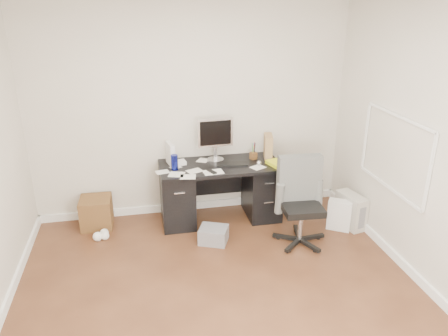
# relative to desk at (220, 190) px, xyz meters

# --- Properties ---
(ground) EXTENTS (4.00, 4.00, 0.00)m
(ground) POSITION_rel_desk_xyz_m (-0.30, -1.65, -0.40)
(ground) COLOR #442515
(ground) RESTS_ON ground
(room_shell) EXTENTS (4.02, 4.02, 2.71)m
(room_shell) POSITION_rel_desk_xyz_m (-0.27, -1.62, 1.26)
(room_shell) COLOR beige
(room_shell) RESTS_ON ground
(desk) EXTENTS (1.50, 0.70, 0.75)m
(desk) POSITION_rel_desk_xyz_m (0.00, 0.00, 0.00)
(desk) COLOR black
(desk) RESTS_ON ground
(loose_papers) EXTENTS (1.10, 0.60, 0.00)m
(loose_papers) POSITION_rel_desk_xyz_m (-0.20, -0.05, 0.35)
(loose_papers) COLOR white
(loose_papers) RESTS_ON desk
(lcd_monitor) EXTENTS (0.46, 0.28, 0.56)m
(lcd_monitor) POSITION_rel_desk_xyz_m (-0.03, 0.15, 0.63)
(lcd_monitor) COLOR silver
(lcd_monitor) RESTS_ON desk
(keyboard) EXTENTS (0.40, 0.19, 0.02)m
(keyboard) POSITION_rel_desk_xyz_m (0.14, -0.05, 0.36)
(keyboard) COLOR black
(keyboard) RESTS_ON desk
(computer_mouse) EXTENTS (0.07, 0.07, 0.06)m
(computer_mouse) POSITION_rel_desk_xyz_m (0.46, -0.13, 0.38)
(computer_mouse) COLOR silver
(computer_mouse) RESTS_ON desk
(travel_mug) EXTENTS (0.09, 0.09, 0.19)m
(travel_mug) POSITION_rel_desk_xyz_m (-0.57, -0.06, 0.44)
(travel_mug) COLOR navy
(travel_mug) RESTS_ON desk
(white_binder) EXTENTS (0.16, 0.26, 0.28)m
(white_binder) POSITION_rel_desk_xyz_m (-0.60, 0.12, 0.49)
(white_binder) COLOR silver
(white_binder) RESTS_ON desk
(magazine_file) EXTENTS (0.18, 0.28, 0.30)m
(magazine_file) POSITION_rel_desk_xyz_m (0.65, 0.12, 0.50)
(magazine_file) COLOR #A0774D
(magazine_file) RESTS_ON desk
(pen_cup) EXTENTS (0.12, 0.12, 0.22)m
(pen_cup) POSITION_rel_desk_xyz_m (0.46, 0.11, 0.46)
(pen_cup) COLOR brown
(pen_cup) RESTS_ON desk
(yellow_book) EXTENTS (0.26, 0.29, 0.04)m
(yellow_book) POSITION_rel_desk_xyz_m (0.69, -0.16, 0.37)
(yellow_book) COLOR yellow
(yellow_book) RESTS_ON desk
(paper_remote) EXTENTS (0.25, 0.21, 0.02)m
(paper_remote) POSITION_rel_desk_xyz_m (-0.13, -0.23, 0.36)
(paper_remote) COLOR white
(paper_remote) RESTS_ON desk
(office_chair) EXTENTS (0.62, 0.62, 1.03)m
(office_chair) POSITION_rel_desk_xyz_m (0.79, -0.78, 0.11)
(office_chair) COLOR #565956
(office_chair) RESTS_ON ground
(pc_tower) EXTENTS (0.28, 0.45, 0.42)m
(pc_tower) POSITION_rel_desk_xyz_m (1.56, -0.52, -0.19)
(pc_tower) COLOR #B2AFA1
(pc_tower) RESTS_ON ground
(shopping_bag) EXTENTS (0.35, 0.32, 0.38)m
(shopping_bag) POSITION_rel_desk_xyz_m (1.38, -0.57, -0.21)
(shopping_bag) COLOR white
(shopping_bag) RESTS_ON ground
(wicker_basket) EXTENTS (0.39, 0.39, 0.38)m
(wicker_basket) POSITION_rel_desk_xyz_m (-1.56, 0.11, -0.21)
(wicker_basket) COLOR #4E3117
(wicker_basket) RESTS_ON ground
(desk_printer) EXTENTS (0.40, 0.37, 0.19)m
(desk_printer) POSITION_rel_desk_xyz_m (-0.19, -0.57, -0.31)
(desk_printer) COLOR slate
(desk_printer) RESTS_ON ground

